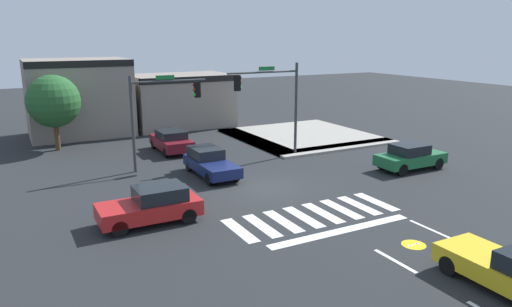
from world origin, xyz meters
name	(u,v)px	position (x,y,z in m)	size (l,w,h in m)	color
ground_plane	(264,187)	(0.00, 0.00, 0.00)	(120.00, 120.00, 0.00)	#232628
crosswalk_near	(313,215)	(0.00, -4.50, 0.00)	(7.79, 2.70, 0.01)	silver
lane_markings	(498,296)	(1.06, -12.74, 0.00)	(6.80, 24.25, 0.01)	white
bike_detector_marking	(414,245)	(1.58, -8.85, 0.00)	(0.92, 0.92, 0.01)	yellow
curb_corner_northeast	(300,137)	(8.49, 9.42, 0.07)	(10.00, 10.60, 0.15)	#9E998E
storefront_row	(127,99)	(-2.48, 18.68, 2.67)	(16.31, 5.52, 5.96)	gray
traffic_signal_northwest	(162,104)	(-3.40, 6.06, 3.84)	(4.58, 0.32, 5.54)	#383A3D
traffic_signal_northeast	(272,94)	(3.44, 5.15, 4.12)	(4.98, 0.32, 6.04)	#383A3D
car_red	(152,205)	(-6.48, -2.00, 0.78)	(4.20, 1.87, 1.55)	red
car_maroon	(171,141)	(-1.71, 9.84, 0.76)	(1.89, 4.15, 1.48)	maroon
car_green	(410,157)	(9.27, -1.09, 0.77)	(4.21, 1.82, 1.53)	#1E6638
car_navy	(210,162)	(-1.58, 3.41, 0.74)	(1.79, 4.45, 1.47)	#141E4C
car_yellow	(512,270)	(1.64, -12.70, 0.73)	(1.82, 4.11, 1.47)	gold
roadside_tree	(53,101)	(-8.50, 14.00, 3.38)	(3.56, 3.56, 5.18)	#4C3823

